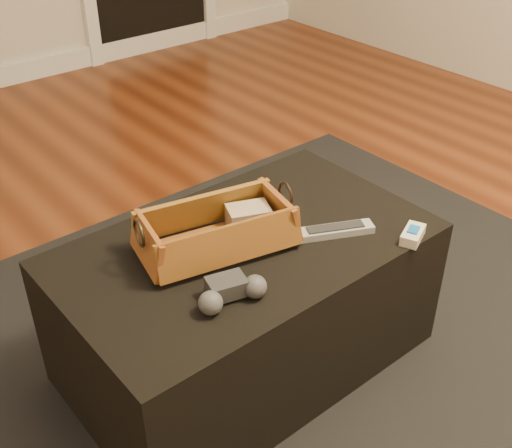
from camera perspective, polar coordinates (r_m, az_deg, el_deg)
floor at (r=1.97m, az=1.55°, el=-12.36°), size 5.00×5.50×0.01m
area_rug at (r=1.95m, az=0.11°, el=-12.61°), size 2.60×2.00×0.01m
ottoman at (r=1.83m, az=-0.89°, el=-7.03°), size 1.00×0.60×0.42m
tv_remote at (r=1.65m, az=-3.93°, el=-1.81°), size 0.22×0.07×0.02m
cloth_bundle at (r=1.72m, az=-0.67°, el=0.61°), size 0.13×0.11×0.06m
wicker_basket at (r=1.66m, az=-3.53°, el=-0.72°), size 0.44×0.30×0.14m
game_controller at (r=1.50m, az=-2.27°, el=-6.01°), size 0.18×0.12×0.06m
silver_remote at (r=1.74m, az=7.05°, el=-0.56°), size 0.21×0.14×0.02m
cream_gadget at (r=1.76m, az=13.76°, el=-0.92°), size 0.10×0.08×0.03m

